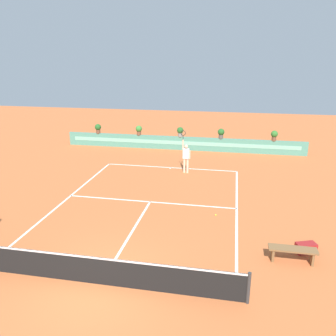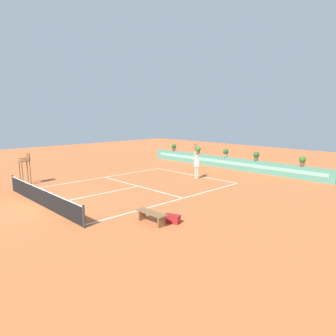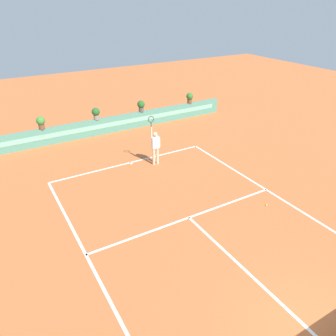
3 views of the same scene
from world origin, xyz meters
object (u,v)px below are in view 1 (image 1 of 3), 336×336
object	(u,v)px
tennis_player	(186,156)
potted_plant_far_left	(98,128)
potted_plant_centre	(180,131)
potted_plant_left	(139,130)
potted_plant_far_right	(274,135)
bench_courtside	(293,252)
potted_plant_right	(221,133)
tennis_ball_near_baseline	(216,215)
gear_bag	(306,248)

from	to	relation	value
tennis_player	potted_plant_far_left	size ratio (longest dim) A/B	3.57
potted_plant_centre	potted_plant_left	bearing A→B (deg)	180.00
potted_plant_far_left	potted_plant_far_right	distance (m)	13.24
bench_courtside	potted_plant_right	size ratio (longest dim) A/B	2.21
bench_courtside	potted_plant_centre	xyz separation A→B (m)	(-6.07, 13.99, 1.04)
tennis_ball_near_baseline	potted_plant_centre	distance (m)	11.49
tennis_player	potted_plant_far_right	bearing A→B (deg)	43.55
tennis_player	potted_plant_right	world-z (taller)	tennis_player
tennis_player	potted_plant_left	xyz separation A→B (m)	(-4.38, 5.29, 0.36)
tennis_ball_near_baseline	potted_plant_far_left	bearing A→B (deg)	131.94
potted_plant_left	potted_plant_centre	world-z (taller)	same
potted_plant_left	potted_plant_centre	xyz separation A→B (m)	(3.19, 0.00, 0.00)
potted_plant_far_right	potted_plant_right	xyz separation A→B (m)	(-3.74, 0.00, 0.00)
tennis_player	potted_plant_centre	xyz separation A→B (m)	(-1.19, 5.29, 0.36)
tennis_ball_near_baseline	potted_plant_far_left	distance (m)	14.73
potted_plant_far_left	gear_bag	bearing A→B (deg)	-45.36
bench_courtside	potted_plant_right	bearing A→B (deg)	102.32
tennis_player	tennis_ball_near_baseline	distance (m)	6.09
tennis_ball_near_baseline	potted_plant_left	xyz separation A→B (m)	(-6.51, 10.91, 1.38)
potted_plant_right	potted_plant_left	bearing A→B (deg)	180.00
gear_bag	potted_plant_left	xyz separation A→B (m)	(-9.83, 13.29, 1.23)
tennis_player	potted_plant_far_right	size ratio (longest dim) A/B	3.57
potted_plant_left	potted_plant_far_right	xyz separation A→B (m)	(9.94, 0.00, 0.00)
bench_courtside	potted_plant_left	size ratio (longest dim) A/B	2.21
gear_bag	tennis_player	xyz separation A→B (m)	(-5.46, 8.00, 0.87)
bench_courtside	tennis_ball_near_baseline	world-z (taller)	bench_courtside
potted_plant_left	potted_plant_right	xyz separation A→B (m)	(6.20, 0.00, 0.00)
potted_plant_right	tennis_player	bearing A→B (deg)	-109.05
tennis_ball_near_baseline	potted_plant_far_left	xyz separation A→B (m)	(-9.80, 10.91, 1.38)
potted_plant_right	bench_courtside	bearing A→B (deg)	-77.68
gear_bag	tennis_player	bearing A→B (deg)	124.30
tennis_ball_near_baseline	potted_plant_left	bearing A→B (deg)	120.82
gear_bag	tennis_ball_near_baseline	distance (m)	4.09
bench_courtside	potted_plant_far_right	distance (m)	14.04
gear_bag	potted_plant_right	world-z (taller)	potted_plant_right
tennis_player	tennis_ball_near_baseline	world-z (taller)	tennis_player
bench_courtside	potted_plant_far_right	size ratio (longest dim) A/B	2.21
gear_bag	potted_plant_far_right	size ratio (longest dim) A/B	0.97
potted_plant_centre	potted_plant_right	bearing A→B (deg)	0.00
potted_plant_far_left	tennis_ball_near_baseline	bearing A→B (deg)	-48.06
potted_plant_right	potted_plant_far_right	bearing A→B (deg)	0.00
gear_bag	potted_plant_far_left	xyz separation A→B (m)	(-13.12, 13.29, 1.23)
bench_courtside	potted_plant_centre	distance (m)	15.28
potted_plant_centre	tennis_ball_near_baseline	bearing A→B (deg)	-73.07
gear_bag	potted_plant_far_left	distance (m)	18.72
potted_plant_left	potted_plant_far_right	bearing A→B (deg)	0.00
bench_courtside	potted_plant_left	bearing A→B (deg)	123.50
potted_plant_far_left	potted_plant_centre	bearing A→B (deg)	0.00
potted_plant_left	bench_courtside	bearing A→B (deg)	-56.50
bench_courtside	tennis_player	bearing A→B (deg)	119.31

